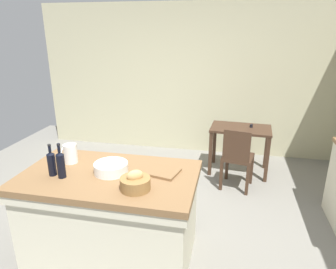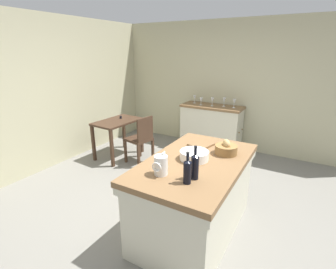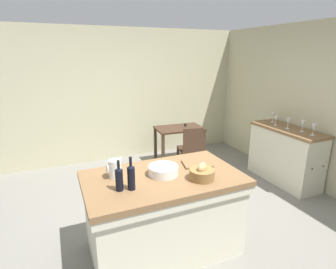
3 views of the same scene
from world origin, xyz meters
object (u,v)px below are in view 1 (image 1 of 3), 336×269
Objects in this scene: wash_bowl at (111,168)px; cutting_board at (161,172)px; island_table at (112,212)px; bread_basket at (135,183)px; pitcher at (70,153)px; wine_bottle_amber at (52,163)px; wine_bottle_dark at (61,164)px; writing_desk at (240,135)px; wooden_chair at (237,157)px.

cutting_board is (0.45, 0.09, -0.04)m from wash_bowl.
island_table is 6.43× the size of bread_basket.
wine_bottle_amber is at bearing -94.64° from pitcher.
bread_basket is 0.72m from wine_bottle_dark.
cutting_board is (0.14, 0.34, -0.05)m from bread_basket.
pitcher is 0.88m from bread_basket.
island_table is 0.64m from cutting_board.
wine_bottle_amber is (-0.02, -0.29, 0.02)m from pitcher.
cutting_board is at bearing 11.30° from wash_bowl.
writing_desk is 2.50m from wash_bowl.
writing_desk is 2.87m from wine_bottle_dark.
wash_bowl is 1.00× the size of cutting_board.
cutting_board is 0.90m from wine_bottle_dark.
cutting_board is at bearing -110.38° from writing_desk.
wooden_chair is 3.57× the size of bread_basket.
wine_bottle_amber is at bearing -162.56° from wash_bowl.
bread_basket is (0.32, -0.25, 0.01)m from wash_bowl.
pitcher is 0.72× the size of wine_bottle_dark.
wine_bottle_dark reaches higher than island_table.
wine_bottle_amber is (-0.82, 0.09, 0.06)m from bread_basket.
bread_basket is at bearing -6.64° from wine_bottle_amber.
island_table is 1.80× the size of wooden_chair.
pitcher is at bearing 105.04° from wine_bottle_dark.
bread_basket is 0.84× the size of wine_bottle_amber.
writing_desk is at bearing 60.50° from wash_bowl.
bread_basket reaches higher than writing_desk.
island_table is at bearing 145.88° from bread_basket.
bread_basket is 0.37m from cutting_board.
wine_bottle_amber is at bearing 173.36° from bread_basket.
cutting_board is at bearing -116.00° from wooden_chair.
pitcher is 0.32m from wine_bottle_dark.
bread_basket is at bearing -25.76° from pitcher.
wine_bottle_dark is at bearing -158.20° from island_table.
island_table is at bearing -126.54° from wooden_chair.
wooden_chair reaches higher than writing_desk.
writing_desk is 1.04× the size of wooden_chair.
wine_bottle_dark reaches higher than bread_basket.
cutting_board is at bearing -2.45° from pitcher.
wine_bottle_amber is (-0.50, -0.16, 0.07)m from wash_bowl.
wooden_chair is (-0.04, -0.58, -0.13)m from writing_desk.
cutting_board is 1.05× the size of wine_bottle_amber.
wine_bottle_amber is at bearing -134.03° from wooden_chair.
wine_bottle_dark is (-0.38, -0.15, 0.54)m from island_table.
cutting_board is at bearing 17.80° from wine_bottle_dark.
island_table is 5.43× the size of wine_bottle_amber.
wine_bottle_amber reaches higher than cutting_board.
writing_desk is 0.59m from wooden_chair.
cutting_board reaches higher than island_table.
wine_bottle_dark is at bearing -155.26° from wash_bowl.
wooden_chair is at bearing 45.97° from wine_bottle_amber.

